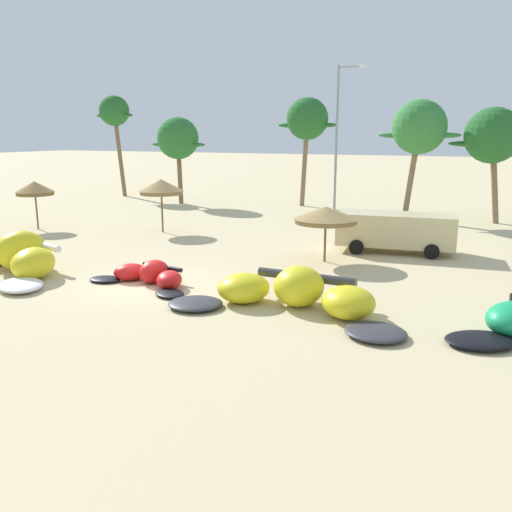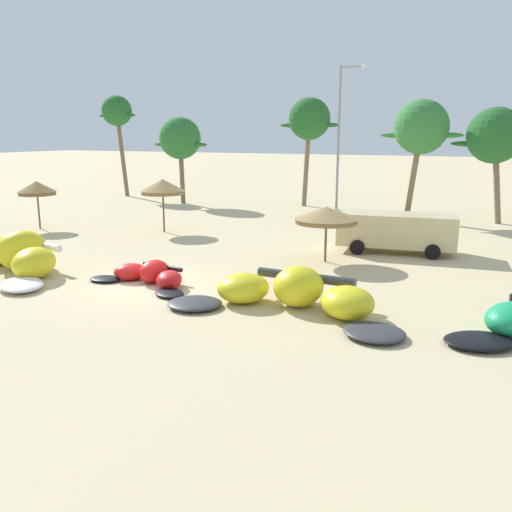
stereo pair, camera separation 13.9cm
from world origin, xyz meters
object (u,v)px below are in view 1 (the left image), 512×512
at_px(kite_center, 294,294).
at_px(palm_center_right, 493,136).
at_px(kite_left, 12,257).
at_px(lamppost_west, 339,131).
at_px(kite_left_of_center, 149,275).
at_px(palm_center_left, 419,128).
at_px(beach_umbrella_near_van, 35,188).
at_px(palm_left_of_gap, 307,120).
at_px(beach_umbrella_middle, 161,187).
at_px(palm_left, 178,139).
at_px(palm_leftmost, 114,113).
at_px(beach_umbrella_near_palms, 326,215).
at_px(parked_van, 393,229).

bearing_deg(kite_center, palm_center_right, 77.60).
distance_m(kite_left, lamppost_west, 25.06).
xyz_separation_m(kite_left_of_center, palm_center_left, (6.33, 20.21, 5.52)).
relative_size(kite_left, palm_center_right, 1.08).
distance_m(beach_umbrella_near_van, palm_left_of_gap, 20.20).
bearing_deg(palm_center_right, kite_left, -127.78).
height_order(palm_left_of_gap, palm_center_right, palm_left_of_gap).
distance_m(kite_left, beach_umbrella_middle, 10.37).
xyz_separation_m(kite_center, palm_left, (-18.12, 21.34, 4.60)).
relative_size(kite_left_of_center, lamppost_west, 0.46).
bearing_deg(palm_center_right, palm_center_left, -171.58).
height_order(kite_left_of_center, palm_left_of_gap, palm_left_of_gap).
distance_m(palm_leftmost, lamppost_west, 20.70).
bearing_deg(palm_left, beach_umbrella_middle, -61.29).
bearing_deg(beach_umbrella_middle, beach_umbrella_near_palms, -16.28).
bearing_deg(lamppost_west, palm_left_of_gap, 162.53).
bearing_deg(kite_left_of_center, kite_left, -172.42).
xyz_separation_m(palm_left, palm_center_left, (18.51, -0.64, 0.75)).
relative_size(kite_left, beach_umbrella_middle, 2.56).
height_order(palm_left_of_gap, lamppost_west, lamppost_west).
xyz_separation_m(beach_umbrella_near_palms, palm_leftmost, (-25.11, 17.07, 5.22)).
bearing_deg(palm_left_of_gap, kite_center, -70.87).
bearing_deg(kite_left, kite_center, 1.54).
bearing_deg(palm_center_right, kite_left_of_center, -117.04).
xyz_separation_m(parked_van, palm_left_of_gap, (-9.51, 14.18, 5.42)).
height_order(beach_umbrella_near_van, palm_leftmost, palm_leftmost).
xyz_separation_m(beach_umbrella_near_van, palm_left, (0.95, 13.77, 2.70)).
bearing_deg(kite_left_of_center, palm_left_of_gap, 95.89).
bearing_deg(palm_left_of_gap, lamppost_west, -17.47).
distance_m(kite_left, palm_leftmost, 28.78).
relative_size(palm_left, palm_center_left, 0.89).
xyz_separation_m(kite_left_of_center, palm_leftmost, (-20.32, 23.32, 6.96)).
distance_m(beach_umbrella_near_van, palm_center_left, 23.73).
xyz_separation_m(beach_umbrella_near_palms, palm_center_left, (1.55, 13.96, 3.78)).
distance_m(kite_center, palm_leftmost, 36.11).
bearing_deg(palm_center_left, beach_umbrella_middle, -138.41).
height_order(palm_leftmost, lamppost_west, lamppost_west).
relative_size(palm_leftmost, palm_left_of_gap, 1.08).
relative_size(kite_left_of_center, palm_left_of_gap, 0.58).
bearing_deg(beach_umbrella_near_van, palm_leftmost, 113.90).
xyz_separation_m(kite_left, palm_center_left, (12.49, 21.03, 5.23)).
distance_m(beach_umbrella_middle, lamppost_west, 15.17).
distance_m(kite_center, beach_umbrella_near_van, 20.61).
bearing_deg(beach_umbrella_near_palms, palm_leftmost, 145.78).
distance_m(beach_umbrella_near_van, beach_umbrella_near_palms, 17.93).
distance_m(palm_left, palm_center_left, 18.53).
height_order(kite_left_of_center, palm_leftmost, palm_leftmost).
relative_size(kite_left, palm_center_left, 1.01).
height_order(beach_umbrella_near_palms, palm_left, palm_left).
bearing_deg(kite_left, palm_center_right, 52.22).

